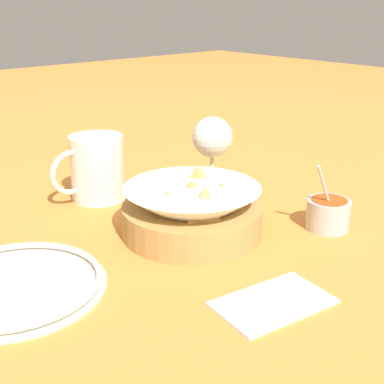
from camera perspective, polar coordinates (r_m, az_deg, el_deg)
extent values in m
plane|color=orange|center=(0.74, -0.23, -6.10)|extent=(4.00, 4.00, 0.00)
cylinder|color=#B2894C|center=(0.78, 0.00, -2.94)|extent=(0.20, 0.20, 0.04)
cone|color=white|center=(0.77, 0.00, -1.89)|extent=(0.20, 0.20, 0.07)
cylinder|color=#3D842D|center=(0.77, 0.00, -2.79)|extent=(0.15, 0.15, 0.01)
pyramid|color=gold|center=(0.74, -2.58, -1.57)|extent=(0.06, 0.07, 0.05)
pyramid|color=gold|center=(0.72, 1.34, -1.57)|extent=(0.08, 0.06, 0.06)
pyramid|color=gold|center=(0.77, 3.27, -0.63)|extent=(0.06, 0.08, 0.05)
pyramid|color=gold|center=(0.80, 0.62, 0.82)|extent=(0.08, 0.08, 0.06)
pyramid|color=gold|center=(0.76, 0.00, -0.59)|extent=(0.09, 0.09, 0.05)
cylinder|color=#B7B7BC|center=(0.82, 14.30, -2.32)|extent=(0.06, 0.06, 0.04)
cylinder|color=#CC4C14|center=(0.82, 14.35, -1.82)|extent=(0.05, 0.05, 0.03)
cylinder|color=#B7B7BC|center=(0.80, 14.07, -0.01)|extent=(0.05, 0.01, 0.09)
cylinder|color=silver|center=(0.95, 2.10, 0.13)|extent=(0.07, 0.07, 0.00)
cylinder|color=silver|center=(0.94, 2.13, 2.14)|extent=(0.01, 0.01, 0.07)
sphere|color=silver|center=(0.92, 2.18, 5.90)|extent=(0.07, 0.07, 0.07)
sphere|color=beige|center=(0.92, 2.17, 5.37)|extent=(0.05, 0.05, 0.05)
cylinder|color=silver|center=(0.91, -10.04, 2.56)|extent=(0.09, 0.09, 0.11)
cylinder|color=gold|center=(0.92, -9.99, 1.77)|extent=(0.07, 0.07, 0.08)
torus|color=silver|center=(0.89, -12.76, 2.03)|extent=(0.08, 0.01, 0.08)
cylinder|color=silver|center=(0.67, -18.37, -9.57)|extent=(0.22, 0.22, 0.01)
torus|color=silver|center=(0.67, -18.43, -9.09)|extent=(0.21, 0.21, 0.01)
cube|color=white|center=(0.62, 8.63, -11.45)|extent=(0.14, 0.10, 0.01)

